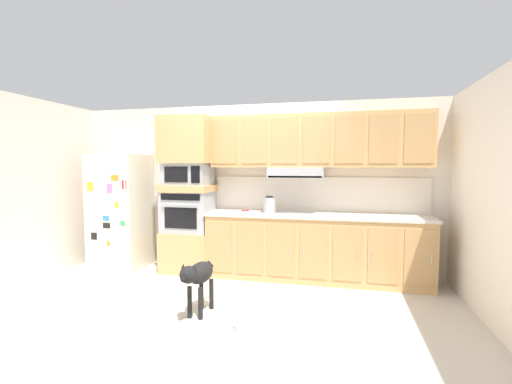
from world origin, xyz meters
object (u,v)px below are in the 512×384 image
Objects in this scene: electric_kettle at (269,205)px; dog at (198,276)px; refrigerator at (121,211)px; built_in_oven at (189,211)px; microwave at (188,174)px; screwdriver at (245,211)px; dog_food_bowl at (244,326)px.

electric_kettle reaches higher than dog.
dog is at bearing -37.39° from refrigerator.
refrigerator is 2.51× the size of built_in_oven.
refrigerator is 2.42m from dog.
microwave reaches higher than screwdriver.
built_in_oven is 1.25m from electric_kettle.
refrigerator reaches higher than dog_food_bowl.
dog_food_bowl is at bearing -52.37° from microwave.
dog_food_bowl is (2.44, -1.65, -0.85)m from refrigerator.
built_in_oven is at bearing -150.39° from dog.
microwave is 2.60m from dog_food_bowl.
microwave reaches higher than dog.
screwdriver is 0.68× the size of electric_kettle.
dog is 3.74× the size of dog_food_bowl.
built_in_oven is 0.56m from microwave.
microwave is 1.31m from electric_kettle.
dog is (0.77, -1.51, -1.03)m from microwave.
built_in_oven is at bearing 179.23° from microwave.
dog is at bearing -62.92° from microwave.
dog is at bearing -62.92° from built_in_oven.
refrigerator is 1.12m from built_in_oven.
screwdriver is 1.63m from dog.
dog_food_bowl is (0.55, -0.21, -0.39)m from dog.
built_in_oven is 1.76m from dog.
dog_food_bowl is at bearing -34.07° from refrigerator.
screwdriver is 0.22× the size of dog.
dog is at bearing 159.36° from dog_food_bowl.
electric_kettle is 1.65m from dog.
built_in_oven is 1.09× the size of microwave.
microwave is 1.02m from screwdriver.
dog is at bearing -93.64° from screwdriver.
refrigerator is 2.36m from electric_kettle.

